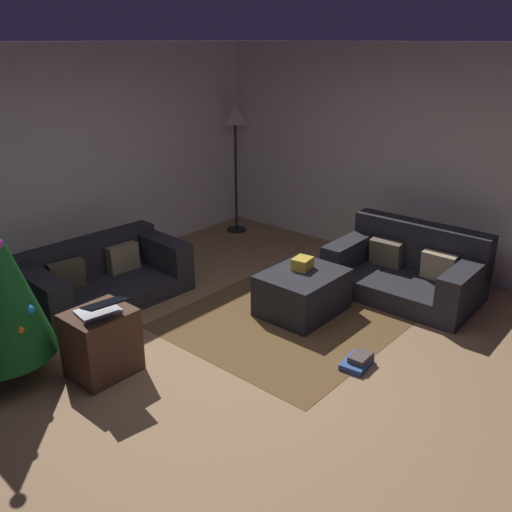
# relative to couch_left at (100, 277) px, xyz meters

# --- Properties ---
(ground_plane) EXTENTS (6.40, 6.40, 0.00)m
(ground_plane) POSITION_rel_couch_left_xyz_m (0.04, -2.24, -0.25)
(ground_plane) COLOR #93704C
(rear_partition) EXTENTS (6.40, 0.12, 2.60)m
(rear_partition) POSITION_rel_couch_left_xyz_m (0.04, 0.90, 1.05)
(rear_partition) COLOR silver
(rear_partition) RESTS_ON ground_plane
(corner_partition) EXTENTS (0.12, 6.40, 2.60)m
(corner_partition) POSITION_rel_couch_left_xyz_m (3.18, -2.24, 1.05)
(corner_partition) COLOR silver
(corner_partition) RESTS_ON ground_plane
(couch_left) EXTENTS (1.74, 1.03, 0.61)m
(couch_left) POSITION_rel_couch_left_xyz_m (0.00, 0.00, 0.00)
(couch_left) COLOR #26262B
(couch_left) RESTS_ON ground_plane
(couch_right) EXTENTS (0.99, 1.56, 0.74)m
(couch_right) POSITION_rel_couch_left_xyz_m (2.29, -2.44, 0.03)
(couch_right) COLOR #26262B
(couch_right) RESTS_ON ground_plane
(ottoman) EXTENTS (0.83, 0.67, 0.44)m
(ottoman) POSITION_rel_couch_left_xyz_m (1.16, -1.84, -0.03)
(ottoman) COLOR #26262B
(ottoman) RESTS_ON ground_plane
(gift_box) EXTENTS (0.22, 0.19, 0.12)m
(gift_box) POSITION_rel_couch_left_xyz_m (1.23, -1.78, 0.25)
(gift_box) COLOR gold
(gift_box) RESTS_ON ottoman
(tv_remote) EXTENTS (0.08, 0.17, 0.02)m
(tv_remote) POSITION_rel_couch_left_xyz_m (1.31, -1.76, 0.20)
(tv_remote) COLOR black
(tv_remote) RESTS_ON ottoman
(side_table) EXTENTS (0.52, 0.44, 0.57)m
(side_table) POSITION_rel_couch_left_xyz_m (-0.82, -1.24, 0.04)
(side_table) COLOR #4C3323
(side_table) RESTS_ON ground_plane
(laptop) EXTENTS (0.38, 0.45, 0.18)m
(laptop) POSITION_rel_couch_left_xyz_m (-0.83, -1.30, 0.38)
(laptop) COLOR silver
(laptop) RESTS_ON side_table
(book_stack) EXTENTS (0.32, 0.24, 0.11)m
(book_stack) POSITION_rel_couch_left_xyz_m (0.66, -2.81, -0.20)
(book_stack) COLOR #2D5193
(book_stack) RESTS_ON ground_plane
(corner_lamp) EXTENTS (0.36, 0.36, 1.79)m
(corner_lamp) POSITION_rel_couch_left_xyz_m (2.61, 0.42, 1.28)
(corner_lamp) COLOR black
(corner_lamp) RESTS_ON ground_plane
(area_rug) EXTENTS (2.60, 2.00, 0.01)m
(area_rug) POSITION_rel_couch_left_xyz_m (1.16, -1.84, -0.24)
(area_rug) COLOR brown
(area_rug) RESTS_ON ground_plane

